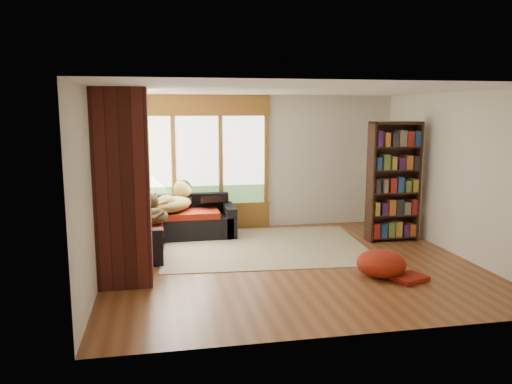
{
  "coord_description": "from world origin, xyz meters",
  "views": [
    {
      "loc": [
        -1.91,
        -7.09,
        2.32
      ],
      "look_at": [
        -0.34,
        1.02,
        0.95
      ],
      "focal_mm": 35.0,
      "sensor_mm": 36.0,
      "label": 1
    }
  ],
  "objects": [
    {
      "name": "roller_blind",
      "position": [
        -2.69,
        2.03,
        1.75
      ],
      "size": [
        0.03,
        0.72,
        0.9
      ],
      "primitive_type": "cube",
      "color": "#63844F",
      "rests_on": "wall_left"
    },
    {
      "name": "ceiling",
      "position": [
        0.0,
        0.0,
        2.6
      ],
      "size": [
        5.5,
        5.5,
        0.0
      ],
      "primitive_type": "plane",
      "color": "white"
    },
    {
      "name": "dog_brindle",
      "position": [
        -2.04,
        1.03,
        0.73
      ],
      "size": [
        0.58,
        0.79,
        0.39
      ],
      "rotation": [
        0.0,
        0.0,
        1.8
      ],
      "color": "black",
      "rests_on": "sectional_sofa"
    },
    {
      "name": "windows_back",
      "position": [
        -1.2,
        2.47,
        1.35
      ],
      "size": [
        2.82,
        0.1,
        1.9
      ],
      "color": "#936125",
      "rests_on": "wall_back"
    },
    {
      "name": "brick_chimney",
      "position": [
        -2.4,
        -0.35,
        1.3
      ],
      "size": [
        0.7,
        0.7,
        2.6
      ],
      "primitive_type": "cube",
      "color": "#471914",
      "rests_on": "ground"
    },
    {
      "name": "wall_right",
      "position": [
        2.75,
        0.0,
        1.3
      ],
      "size": [
        0.04,
        5.0,
        2.6
      ],
      "primitive_type": "cube",
      "color": "silver",
      "rests_on": "ground"
    },
    {
      "name": "bookshelf",
      "position": [
        2.14,
        1.0,
        1.06
      ],
      "size": [
        0.91,
        0.3,
        2.12
      ],
      "color": "black",
      "rests_on": "ground"
    },
    {
      "name": "dog_tan",
      "position": [
        -1.66,
        1.86,
        0.78
      ],
      "size": [
        0.93,
        0.97,
        0.48
      ],
      "rotation": [
        0.0,
        0.0,
        0.9
      ],
      "color": "olive",
      "rests_on": "sectional_sofa"
    },
    {
      "name": "wall_front",
      "position": [
        0.0,
        -2.5,
        1.3
      ],
      "size": [
        5.5,
        0.04,
        2.6
      ],
      "primitive_type": "cube",
      "color": "silver",
      "rests_on": "ground"
    },
    {
      "name": "floor",
      "position": [
        0.0,
        0.0,
        0.0
      ],
      "size": [
        5.5,
        5.5,
        0.0
      ],
      "primitive_type": "plane",
      "color": "brown",
      "rests_on": "ground"
    },
    {
      "name": "pouf",
      "position": [
        1.1,
        -0.82,
        0.2
      ],
      "size": [
        0.9,
        0.9,
        0.37
      ],
      "primitive_type": "ellipsoid",
      "rotation": [
        0.0,
        0.0,
        0.41
      ],
      "color": "#9A1D0A",
      "rests_on": "area_rug"
    },
    {
      "name": "windows_left",
      "position": [
        -2.72,
        1.2,
        1.35
      ],
      "size": [
        0.1,
        2.62,
        1.9
      ],
      "color": "#936125",
      "rests_on": "wall_left"
    },
    {
      "name": "sectional_sofa",
      "position": [
        -1.95,
        1.7,
        0.3
      ],
      "size": [
        2.2,
        2.2,
        0.8
      ],
      "rotation": [
        0.0,
        0.0,
        0.03
      ],
      "color": "black",
      "rests_on": "ground"
    },
    {
      "name": "throw_pillows",
      "position": [
        -1.92,
        1.85,
        0.77
      ],
      "size": [
        1.98,
        1.68,
        0.45
      ],
      "color": "black",
      "rests_on": "sectional_sofa"
    },
    {
      "name": "wall_left",
      "position": [
        -2.75,
        0.0,
        1.3
      ],
      "size": [
        0.04,
        5.0,
        2.6
      ],
      "primitive_type": "cube",
      "color": "silver",
      "rests_on": "ground"
    },
    {
      "name": "area_rug",
      "position": [
        -0.2,
        1.0,
        0.01
      ],
      "size": [
        3.57,
        2.83,
        0.01
      ],
      "primitive_type": "cube",
      "rotation": [
        0.0,
        0.0,
        -0.07
      ],
      "color": "beige",
      "rests_on": "ground"
    },
    {
      "name": "wall_back",
      "position": [
        0.0,
        2.5,
        1.3
      ],
      "size": [
        5.5,
        0.04,
        2.6
      ],
      "primitive_type": "cube",
      "color": "silver",
      "rests_on": "ground"
    }
  ]
}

